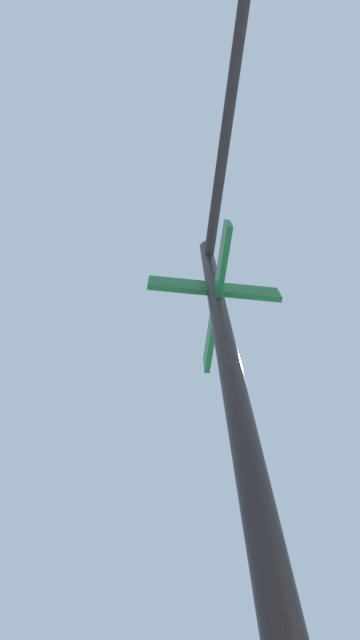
{
  "coord_description": "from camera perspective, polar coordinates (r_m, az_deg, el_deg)",
  "views": [
    {
      "loc": [
        -6.25,
        -6.39,
        1.43
      ],
      "look_at": [
        -7.01,
        -7.66,
        4.41
      ],
      "focal_mm": 22.87,
      "sensor_mm": 36.0,
      "label": 1
    }
  ],
  "objects": [
    {
      "name": "traffic_signal_near",
      "position": [
        2.47,
        10.97,
        31.28
      ],
      "size": [
        1.87,
        3.42,
        5.41
      ],
      "color": "black",
      "rests_on": "ground_plane"
    }
  ]
}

